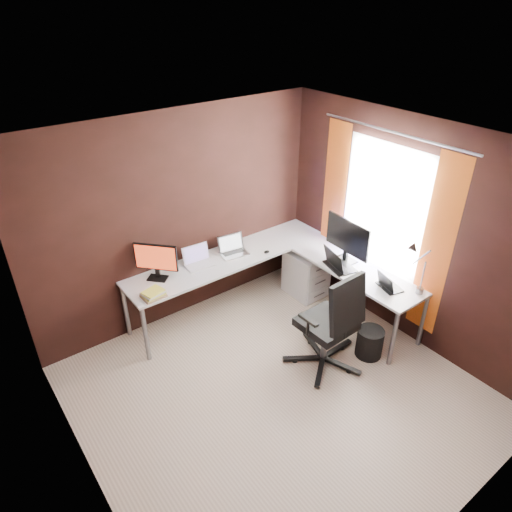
{
  "coord_description": "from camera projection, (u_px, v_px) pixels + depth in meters",
  "views": [
    {
      "loc": [
        -2.14,
        -2.47,
        3.55
      ],
      "look_at": [
        0.45,
        0.95,
        1.01
      ],
      "focal_mm": 32.0,
      "sensor_mm": 36.0,
      "label": 1
    }
  ],
  "objects": [
    {
      "name": "room",
      "position": [
        304.0,
        273.0,
        4.19
      ],
      "size": [
        3.6,
        3.6,
        2.5
      ],
      "color": "beige",
      "rests_on": "ground"
    },
    {
      "name": "desk",
      "position": [
        278.0,
        266.0,
        5.42
      ],
      "size": [
        2.65,
        2.25,
        0.73
      ],
      "color": "silver",
      "rests_on": "ground"
    },
    {
      "name": "drawer_pedestal",
      "position": [
        306.0,
        273.0,
        6.0
      ],
      "size": [
        0.42,
        0.5,
        0.6
      ],
      "primitive_type": "cube",
      "color": "silver",
      "rests_on": "ground"
    },
    {
      "name": "monitor_left",
      "position": [
        156.0,
        260.0,
        4.99
      ],
      "size": [
        0.35,
        0.38,
        0.43
      ],
      "rotation": [
        0.0,
        0.0,
        -0.83
      ],
      "color": "black",
      "rests_on": "desk"
    },
    {
      "name": "monitor_right",
      "position": [
        347.0,
        238.0,
        5.29
      ],
      "size": [
        0.17,
        0.65,
        0.53
      ],
      "rotation": [
        0.0,
        0.0,
        1.53
      ],
      "color": "black",
      "rests_on": "desk"
    },
    {
      "name": "laptop_white",
      "position": [
        198.0,
        260.0,
        5.35
      ],
      "size": [
        0.34,
        0.26,
        0.22
      ],
      "rotation": [
        0.0,
        0.0,
        -0.07
      ],
      "color": "silver",
      "rests_on": "desk"
    },
    {
      "name": "laptop_silver",
      "position": [
        233.0,
        249.0,
        5.57
      ],
      "size": [
        0.36,
        0.28,
        0.22
      ],
      "rotation": [
        0.0,
        0.0,
        -0.13
      ],
      "color": "silver",
      "rests_on": "desk"
    },
    {
      "name": "laptop_black_big",
      "position": [
        338.0,
        264.0,
        5.27
      ],
      "size": [
        0.34,
        0.42,
        0.25
      ],
      "rotation": [
        0.0,
        0.0,
        1.33
      ],
      "color": "black",
      "rests_on": "desk"
    },
    {
      "name": "laptop_black_small",
      "position": [
        388.0,
        285.0,
        4.92
      ],
      "size": [
        0.25,
        0.31,
        0.18
      ],
      "rotation": [
        0.0,
        0.0,
        1.31
      ],
      "color": "black",
      "rests_on": "desk"
    },
    {
      "name": "book_stack",
      "position": [
        153.0,
        294.0,
        4.79
      ],
      "size": [
        0.25,
        0.21,
        0.07
      ],
      "rotation": [
        0.0,
        0.0,
        0.14
      ],
      "color": "tan",
      "rests_on": "desk"
    },
    {
      "name": "mouse_left",
      "position": [
        162.0,
        292.0,
        4.85
      ],
      "size": [
        0.09,
        0.08,
        0.03
      ],
      "primitive_type": "ellipsoid",
      "rotation": [
        0.0,
        0.0,
        0.41
      ],
      "color": "black",
      "rests_on": "desk"
    },
    {
      "name": "mouse_corner",
      "position": [
        267.0,
        252.0,
        5.59
      ],
      "size": [
        0.09,
        0.07,
        0.03
      ],
      "primitive_type": "ellipsoid",
      "rotation": [
        0.0,
        0.0,
        0.23
      ],
      "color": "black",
      "rests_on": "desk"
    },
    {
      "name": "desk_lamp",
      "position": [
        416.0,
        263.0,
        4.68
      ],
      "size": [
        0.19,
        0.22,
        0.59
      ],
      "rotation": [
        0.0,
        0.0,
        -0.36
      ],
      "color": "slate",
      "rests_on": "desk"
    },
    {
      "name": "office_chair",
      "position": [
        328.0,
        339.0,
        4.81
      ],
      "size": [
        0.66,
        0.66,
        1.18
      ],
      "rotation": [
        0.0,
        0.0,
        0.03
      ],
      "color": "black",
      "rests_on": "ground"
    },
    {
      "name": "wastebasket",
      "position": [
        370.0,
        343.0,
        5.02
      ],
      "size": [
        0.32,
        0.32,
        0.34
      ],
      "primitive_type": "cylinder",
      "rotation": [
        0.0,
        0.0,
        0.11
      ],
      "color": "black",
      "rests_on": "ground"
    }
  ]
}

